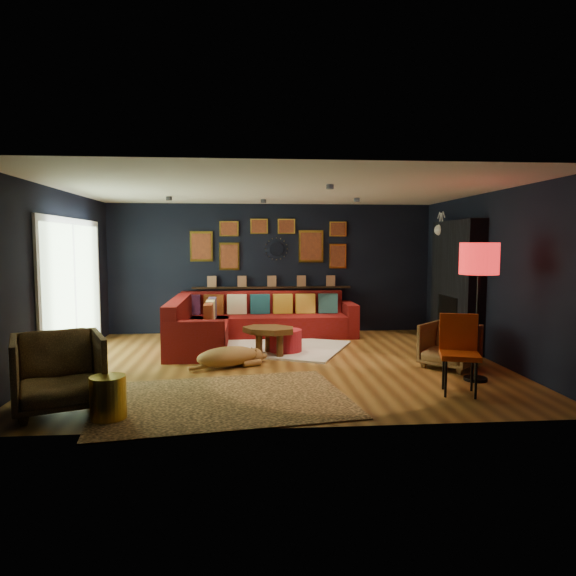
{
  "coord_description": "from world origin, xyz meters",
  "views": [
    {
      "loc": [
        -0.53,
        -7.63,
        1.81
      ],
      "look_at": [
        0.13,
        0.3,
        1.12
      ],
      "focal_mm": 32.0,
      "sensor_mm": 36.0,
      "label": 1
    }
  ],
  "objects": [
    {
      "name": "shag_rug",
      "position": [
        -0.09,
        1.17,
        0.02
      ],
      "size": [
        2.95,
        2.61,
        0.03
      ],
      "primitive_type": "cube",
      "rotation": [
        0.0,
        0.0,
        -0.42
      ],
      "color": "beige",
      "rests_on": "ground"
    },
    {
      "name": "sliding_door",
      "position": [
        -3.22,
        0.6,
        1.1
      ],
      "size": [
        0.06,
        2.8,
        2.2
      ],
      "color": "white",
      "rests_on": "ground"
    },
    {
      "name": "sunburst_mirror",
      "position": [
        0.1,
        2.72,
        1.7
      ],
      "size": [
        0.47,
        0.16,
        0.47
      ],
      "color": "silver",
      "rests_on": "room_walls"
    },
    {
      "name": "deer_head",
      "position": [
        3.14,
        1.4,
        2.05
      ],
      "size": [
        0.5,
        0.28,
        0.45
      ],
      "color": "white",
      "rests_on": "fireplace"
    },
    {
      "name": "gold_stool",
      "position": [
        -1.94,
        -2.35,
        0.23
      ],
      "size": [
        0.36,
        0.36,
        0.46
      ],
      "primitive_type": "cylinder",
      "color": "gold",
      "rests_on": "ground"
    },
    {
      "name": "ledge",
      "position": [
        0.0,
        2.68,
        0.92
      ],
      "size": [
        3.2,
        0.12,
        0.04
      ],
      "primitive_type": "cube",
      "color": "black",
      "rests_on": "room_walls"
    },
    {
      "name": "pouf",
      "position": [
        0.12,
        0.71,
        0.21
      ],
      "size": [
        0.55,
        0.55,
        0.36
      ],
      "primitive_type": "cylinder",
      "color": "maroon",
      "rests_on": "shag_rug"
    },
    {
      "name": "dog",
      "position": [
        -0.8,
        -0.2,
        0.22
      ],
      "size": [
        1.41,
        1.07,
        0.4
      ],
      "primitive_type": null,
      "rotation": [
        0.0,
        0.0,
        0.4
      ],
      "color": "#A5793F",
      "rests_on": "leopard_rug"
    },
    {
      "name": "fireplace",
      "position": [
        3.09,
        0.9,
        1.02
      ],
      "size": [
        0.31,
        1.6,
        2.2
      ],
      "color": "black",
      "rests_on": "ground"
    },
    {
      "name": "armchair_right",
      "position": [
        2.43,
        -0.49,
        0.36
      ],
      "size": [
        0.96,
        0.96,
        0.72
      ],
      "primitive_type": "imported",
      "rotation": [
        0.0,
        0.0,
        -0.81
      ],
      "color": "#B68648",
      "rests_on": "ground"
    },
    {
      "name": "gallery_wall",
      "position": [
        -0.01,
        2.72,
        1.81
      ],
      "size": [
        3.15,
        0.04,
        1.02
      ],
      "color": "gold",
      "rests_on": "room_walls"
    },
    {
      "name": "armchair_left",
      "position": [
        -2.55,
        -2.01,
        0.46
      ],
      "size": [
        1.16,
        1.13,
        0.93
      ],
      "primitive_type": "imported",
      "rotation": [
        0.0,
        0.0,
        0.39
      ],
      "color": "#B68648",
      "rests_on": "ground"
    },
    {
      "name": "floor",
      "position": [
        0.0,
        0.0,
        0.0
      ],
      "size": [
        6.5,
        6.5,
        0.0
      ],
      "primitive_type": "plane",
      "color": "olive",
      "rests_on": "ground"
    },
    {
      "name": "sectional",
      "position": [
        -0.61,
        1.81,
        0.32
      ],
      "size": [
        3.41,
        2.69,
        0.86
      ],
      "color": "maroon",
      "rests_on": "ground"
    },
    {
      "name": "leopard_rug",
      "position": [
        -0.8,
        -1.8,
        0.01
      ],
      "size": [
        3.14,
        2.46,
        0.02
      ],
      "primitive_type": "cube",
      "rotation": [
        0.0,
        0.0,
        0.16
      ],
      "color": "tan",
      "rests_on": "ground"
    },
    {
      "name": "orange_chair",
      "position": [
        2.05,
        -1.7,
        0.56
      ],
      "size": [
        0.56,
        0.56,
        0.95
      ],
      "rotation": [
        0.0,
        0.0,
        -0.29
      ],
      "color": "black",
      "rests_on": "ground"
    },
    {
      "name": "ceiling_spots",
      "position": [
        -0.0,
        0.8,
        2.56
      ],
      "size": [
        3.3,
        2.5,
        0.06
      ],
      "color": "black",
      "rests_on": "room_walls"
    },
    {
      "name": "room_walls",
      "position": [
        0.0,
        0.0,
        1.59
      ],
      "size": [
        6.5,
        6.5,
        6.5
      ],
      "color": "black",
      "rests_on": "ground"
    },
    {
      "name": "floor_lamp",
      "position": [
        2.5,
        -1.2,
        1.54
      ],
      "size": [
        0.5,
        0.5,
        1.82
      ],
      "color": "black",
      "rests_on": "ground"
    },
    {
      "name": "coffee_table",
      "position": [
        -0.16,
        0.48,
        0.38
      ],
      "size": [
        1.06,
        0.94,
        0.44
      ],
      "rotation": [
        0.0,
        0.0,
        -0.39
      ],
      "color": "#573714",
      "rests_on": "shag_rug"
    }
  ]
}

